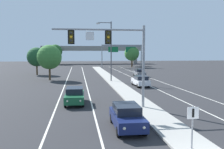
% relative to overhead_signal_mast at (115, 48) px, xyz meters
% --- Properties ---
extents(median_island, '(2.40, 110.00, 0.15)m').
position_rel_overhead_signal_mast_xyz_m(median_island, '(2.79, 6.30, -5.29)').
color(median_island, '#9E9B93').
rests_on(median_island, ground).
extents(lane_stripe_oncoming_center, '(0.14, 100.00, 0.01)m').
position_rel_overhead_signal_mast_xyz_m(lane_stripe_oncoming_center, '(-1.91, 13.30, -5.36)').
color(lane_stripe_oncoming_center, silver).
rests_on(lane_stripe_oncoming_center, ground).
extents(lane_stripe_receding_center, '(0.14, 100.00, 0.01)m').
position_rel_overhead_signal_mast_xyz_m(lane_stripe_receding_center, '(7.49, 13.30, -5.36)').
color(lane_stripe_receding_center, silver).
rests_on(lane_stripe_receding_center, ground).
extents(edge_stripe_left, '(0.14, 100.00, 0.01)m').
position_rel_overhead_signal_mast_xyz_m(edge_stripe_left, '(-5.21, 13.30, -5.36)').
color(edge_stripe_left, silver).
rests_on(edge_stripe_left, ground).
extents(edge_stripe_right, '(0.14, 100.00, 0.01)m').
position_rel_overhead_signal_mast_xyz_m(edge_stripe_right, '(10.79, 13.30, -5.36)').
color(edge_stripe_right, silver).
rests_on(edge_stripe_right, ground).
extents(overhead_signal_mast, '(7.96, 0.44, 7.20)m').
position_rel_overhead_signal_mast_xyz_m(overhead_signal_mast, '(0.00, 0.00, 0.00)').
color(overhead_signal_mast, gray).
rests_on(overhead_signal_mast, median_island).
extents(median_sign_post, '(0.60, 0.10, 2.20)m').
position_rel_overhead_signal_mast_xyz_m(median_sign_post, '(2.50, -9.67, -3.77)').
color(median_sign_post, gray).
rests_on(median_sign_post, median_island).
extents(street_lamp_median, '(2.58, 0.28, 10.00)m').
position_rel_overhead_signal_mast_xyz_m(street_lamp_median, '(2.20, 20.25, 0.43)').
color(street_lamp_median, '#4C4C51').
rests_on(street_lamp_median, median_island).
extents(car_oncoming_navy, '(1.85, 4.48, 1.58)m').
position_rel_overhead_signal_mast_xyz_m(car_oncoming_navy, '(-0.02, -5.49, -4.54)').
color(car_oncoming_navy, '#141E4C').
rests_on(car_oncoming_navy, ground).
extents(car_oncoming_green, '(1.89, 4.50, 1.58)m').
position_rel_overhead_signal_mast_xyz_m(car_oncoming_green, '(-3.53, 2.86, -4.54)').
color(car_oncoming_green, '#195633').
rests_on(car_oncoming_green, ground).
extents(car_receding_white, '(1.89, 4.50, 1.58)m').
position_rel_overhead_signal_mast_xyz_m(car_receding_white, '(5.95, 13.92, -4.54)').
color(car_receding_white, silver).
rests_on(car_receding_white, ground).
extents(car_receding_grey, '(1.85, 4.48, 1.58)m').
position_rel_overhead_signal_mast_xyz_m(car_receding_grey, '(9.40, 28.23, -4.54)').
color(car_receding_grey, slate).
rests_on(car_receding_grey, ground).
extents(highway_sign_gantry, '(13.28, 0.42, 7.50)m').
position_rel_overhead_signal_mast_xyz_m(highway_sign_gantry, '(10.99, 57.59, 0.80)').
color(highway_sign_gantry, gray).
rests_on(highway_sign_gantry, ground).
extents(overpass_bridge, '(42.40, 6.40, 7.65)m').
position_rel_overhead_signal_mast_xyz_m(overpass_bridge, '(2.79, 86.26, 0.42)').
color(overpass_bridge, gray).
rests_on(overpass_bridge, ground).
extents(tree_far_left_c, '(5.65, 5.65, 8.18)m').
position_rel_overhead_signal_mast_xyz_m(tree_far_left_c, '(-12.28, 81.29, -0.02)').
color(tree_far_left_c, '#4C3823').
rests_on(tree_far_left_c, ground).
extents(tree_far_right_b, '(4.88, 4.88, 7.06)m').
position_rel_overhead_signal_mast_xyz_m(tree_far_right_b, '(14.58, 58.91, -0.75)').
color(tree_far_right_b, '#4C3823').
rests_on(tree_far_right_b, ground).
extents(tree_far_right_a, '(4.56, 4.56, 6.60)m').
position_rel_overhead_signal_mast_xyz_m(tree_far_right_a, '(16.51, 66.64, -1.05)').
color(tree_far_right_a, '#4C3823').
rests_on(tree_far_right_a, ground).
extents(tree_far_left_b, '(4.22, 4.22, 6.10)m').
position_rel_overhead_signal_mast_xyz_m(tree_far_left_b, '(-12.23, 35.12, -1.38)').
color(tree_far_left_b, '#4C3823').
rests_on(tree_far_left_b, ground).
extents(tree_far_left_a, '(4.39, 4.39, 6.36)m').
position_rel_overhead_signal_mast_xyz_m(tree_far_left_a, '(-8.24, 24.13, -1.21)').
color(tree_far_left_a, '#4C3823').
rests_on(tree_far_left_a, ground).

